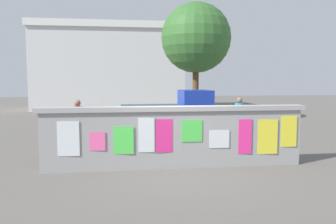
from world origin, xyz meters
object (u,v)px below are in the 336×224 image
at_px(bicycle_near, 88,148).
at_px(motorcycle, 230,139).
at_px(auto_rickshaw_truck, 171,114).
at_px(person_walking, 78,119).
at_px(tree_roadside, 196,38).
at_px(person_bystander, 239,114).

bearing_deg(bicycle_near, motorcycle, 3.13).
height_order(auto_rickshaw_truck, person_walking, auto_rickshaw_truck).
xyz_separation_m(bicycle_near, tree_roadside, (4.83, 8.06, 4.08)).
relative_size(auto_rickshaw_truck, tree_roadside, 0.58).
distance_m(person_walking, tree_roadside, 8.94).
height_order(auto_rickshaw_truck, person_bystander, auto_rickshaw_truck).
bearing_deg(person_walking, person_bystander, 8.35).
bearing_deg(motorcycle, tree_roadside, 85.41).
distance_m(bicycle_near, person_bystander, 5.98).
bearing_deg(person_walking, motorcycle, -18.14).
distance_m(bicycle_near, tree_roadside, 10.25).
bearing_deg(tree_roadside, person_walking, -130.22).
relative_size(person_walking, person_bystander, 1.00).
bearing_deg(motorcycle, auto_rickshaw_truck, 109.20).
relative_size(auto_rickshaw_truck, person_bystander, 2.24).
height_order(auto_rickshaw_truck, bicycle_near, auto_rickshaw_truck).
bearing_deg(person_bystander, motorcycle, -115.27).
height_order(bicycle_near, tree_roadside, tree_roadside).
bearing_deg(auto_rickshaw_truck, motorcycle, -70.80).
bearing_deg(bicycle_near, auto_rickshaw_truck, 53.19).
distance_m(auto_rickshaw_truck, motorcycle, 3.92).
xyz_separation_m(motorcycle, bicycle_near, (-4.20, -0.23, -0.10)).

